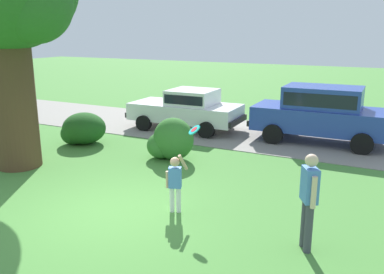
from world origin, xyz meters
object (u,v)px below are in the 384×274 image
object	(u,v)px
parked_sedan	(187,108)
parked_suv	(322,111)
child_thrower	(175,180)
adult_onlooker	(309,197)
frisbee	(194,130)

from	to	relation	value
parked_sedan	parked_suv	xyz separation A→B (m)	(4.92, 0.36, 0.23)
parked_sedan	child_thrower	distance (m)	7.48
parked_suv	parked_sedan	bearing A→B (deg)	-175.84
parked_sedan	adult_onlooker	world-z (taller)	adult_onlooker
parked_sedan	parked_suv	world-z (taller)	parked_suv
parked_sedan	child_thrower	world-z (taller)	parked_sedan
child_thrower	frisbee	distance (m)	1.11
child_thrower	frisbee	world-z (taller)	frisbee
parked_sedan	child_thrower	bearing A→B (deg)	-64.64
adult_onlooker	parked_sedan	bearing A→B (deg)	130.23
parked_sedan	adult_onlooker	distance (m)	9.25
parked_suv	adult_onlooker	distance (m)	7.49
parked_sedan	child_thrower	xyz separation A→B (m)	(3.20, -6.76, -0.13)
parked_sedan	frisbee	distance (m)	7.23
parked_suv	frisbee	xyz separation A→B (m)	(-1.50, -6.66, 0.63)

